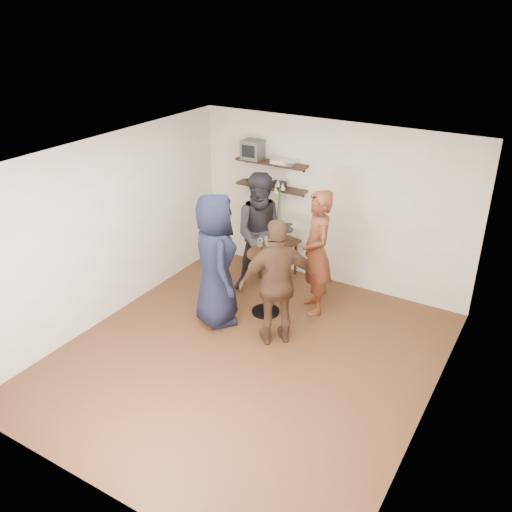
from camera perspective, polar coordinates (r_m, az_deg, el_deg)
The scene contains 18 objects.
room at distance 6.45m, azimuth -1.02°, elevation -1.19°, with size 4.58×5.08×2.68m.
shelf_upper at distance 8.64m, azimuth 1.65°, elevation 9.80°, with size 1.20×0.25×0.04m, color black.
shelf_lower at distance 8.76m, azimuth 1.61°, elevation 7.28°, with size 1.20×0.25×0.04m, color black.
crt_monitor at distance 8.76m, azimuth -0.31°, elevation 11.17°, with size 0.32×0.30×0.30m, color #59595B.
dvd_deck at distance 8.52m, azimuth 3.08°, elevation 9.87°, with size 0.40×0.24×0.06m, color silver.
radio at distance 8.67m, azimuth 2.44°, elevation 7.55°, with size 0.22×0.10×0.10m, color black.
power_strip at distance 8.95m, azimuth -0.14°, elevation 7.92°, with size 0.30×0.05×0.03m, color black.
side_table at distance 8.80m, azimuth 2.34°, elevation 1.01°, with size 0.63×0.63×0.65m.
vase_lilies at distance 8.63m, azimuth 2.38°, elevation 3.67°, with size 0.20×0.21×1.05m.
drinks_table at distance 7.73m, azimuth 1.05°, elevation -1.98°, with size 0.54×0.54×0.98m.
wine_glass_fl at distance 7.51m, azimuth 0.42°, elevation 1.36°, with size 0.07×0.07×0.21m.
wine_glass_fr at distance 7.46m, azimuth 1.42°, elevation 1.08°, with size 0.07×0.07×0.20m.
wine_glass_bl at distance 7.58m, azimuth 1.13°, elevation 1.54°, with size 0.07×0.07×0.20m.
wine_glass_br at distance 7.51m, azimuth 1.36°, elevation 1.38°, with size 0.07×0.07×0.22m.
person_plaid at distance 7.73m, azimuth 6.39°, elevation 0.33°, with size 0.68×0.44×1.85m, color red.
person_dark at distance 8.24m, azimuth 0.77°, elevation 2.36°, with size 0.93×0.72×1.90m, color black.
person_navy at distance 7.42m, azimuth -4.29°, elevation -0.45°, with size 0.93×0.61×1.91m, color black.
person_brown at distance 6.99m, azimuth 2.32°, elevation -2.90°, with size 1.02×0.43×1.75m, color #452A1D.
Camera 1 is at (3.05, -4.88, 4.22)m, focal length 38.00 mm.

